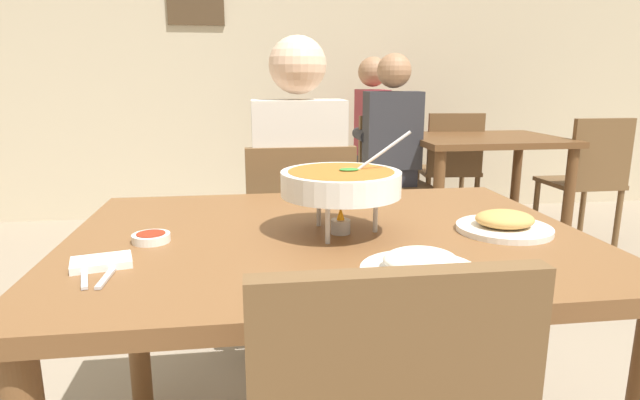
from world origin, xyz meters
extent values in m
cube|color=beige|center=(0.00, 3.23, 1.50)|extent=(10.00, 0.10, 3.00)
cube|color=brown|center=(0.00, 0.00, 0.75)|extent=(1.30, 0.97, 0.04)
cylinder|color=brown|center=(-0.59, 0.43, 0.36)|extent=(0.07, 0.07, 0.73)
cylinder|color=brown|center=(0.59, 0.43, 0.36)|extent=(0.07, 0.07, 0.73)
cube|color=brown|center=(0.00, 0.87, 0.43)|extent=(0.44, 0.44, 0.03)
cube|color=brown|center=(0.00, 0.67, 0.68)|extent=(0.42, 0.04, 0.45)
cylinder|color=brown|center=(0.19, 1.06, 0.21)|extent=(0.04, 0.04, 0.42)
cylinder|color=brown|center=(-0.19, 1.06, 0.21)|extent=(0.04, 0.04, 0.42)
cylinder|color=brown|center=(0.19, 0.68, 0.21)|extent=(0.04, 0.04, 0.42)
cylinder|color=brown|center=(-0.19, 0.68, 0.21)|extent=(0.04, 0.04, 0.42)
cylinder|color=#2D2D38|center=(0.10, 0.89, 0.23)|extent=(0.10, 0.10, 0.45)
cylinder|color=#2D2D38|center=(-0.10, 0.89, 0.23)|extent=(0.10, 0.10, 0.45)
cube|color=#2D2D38|center=(0.00, 0.85, 0.51)|extent=(0.32, 0.32, 0.12)
cube|color=beige|center=(0.00, 0.77, 0.82)|extent=(0.36, 0.20, 0.50)
sphere|color=beige|center=(0.00, 0.77, 1.20)|extent=(0.22, 0.22, 0.22)
cylinder|color=beige|center=(0.16, 0.97, 0.77)|extent=(0.08, 0.28, 0.08)
cylinder|color=beige|center=(-0.16, 0.97, 0.77)|extent=(0.08, 0.28, 0.08)
cylinder|color=silver|center=(0.12, -0.01, 0.82)|extent=(0.01, 0.01, 0.10)
cylinder|color=silver|center=(-0.02, 0.06, 0.82)|extent=(0.01, 0.01, 0.10)
cylinder|color=silver|center=(-0.02, -0.09, 0.82)|extent=(0.01, 0.01, 0.10)
torus|color=silver|center=(0.03, -0.01, 0.87)|extent=(0.21, 0.21, 0.01)
cylinder|color=#B2B2B7|center=(0.03, -0.01, 0.78)|extent=(0.05, 0.05, 0.04)
cone|color=orange|center=(0.03, -0.01, 0.82)|extent=(0.02, 0.02, 0.04)
cylinder|color=white|center=(0.03, -0.01, 0.90)|extent=(0.30, 0.30, 0.06)
cylinder|color=#AD6023|center=(0.03, -0.01, 0.92)|extent=(0.26, 0.26, 0.01)
ellipsoid|color=#388433|center=(0.05, -0.01, 0.93)|extent=(0.05, 0.03, 0.01)
cylinder|color=silver|center=(0.12, 0.01, 0.96)|extent=(0.18, 0.01, 0.13)
cylinder|color=white|center=(0.13, -0.33, 0.77)|extent=(0.24, 0.24, 0.01)
ellipsoid|color=white|center=(0.13, -0.33, 0.80)|extent=(0.15, 0.13, 0.04)
cylinder|color=white|center=(0.45, -0.06, 0.77)|extent=(0.24, 0.24, 0.01)
ellipsoid|color=tan|center=(0.45, -0.06, 0.80)|extent=(0.15, 0.13, 0.04)
cylinder|color=white|center=(-0.43, -0.02, 0.78)|extent=(0.09, 0.09, 0.02)
cylinder|color=maroon|center=(-0.43, -0.02, 0.78)|extent=(0.07, 0.07, 0.01)
cube|color=white|center=(-0.51, -0.18, 0.77)|extent=(0.14, 0.11, 0.02)
cube|color=silver|center=(-0.53, -0.23, 0.77)|extent=(0.06, 0.17, 0.01)
cube|color=silver|center=(-0.48, -0.23, 0.77)|extent=(0.02, 0.17, 0.01)
cube|color=brown|center=(1.40, 2.10, 0.75)|extent=(1.00, 0.80, 0.04)
cylinder|color=brown|center=(0.96, 1.76, 0.36)|extent=(0.07, 0.07, 0.73)
cylinder|color=brown|center=(1.84, 1.76, 0.36)|extent=(0.07, 0.07, 0.73)
cylinder|color=brown|center=(0.96, 2.44, 0.36)|extent=(0.07, 0.07, 0.73)
cylinder|color=brown|center=(1.84, 2.44, 0.36)|extent=(0.07, 0.07, 0.73)
cube|color=brown|center=(0.80, 2.10, 0.43)|extent=(0.47, 0.47, 0.03)
cube|color=brown|center=(0.78, 2.30, 0.68)|extent=(0.42, 0.07, 0.45)
cylinder|color=brown|center=(0.62, 1.89, 0.21)|extent=(0.04, 0.04, 0.42)
cylinder|color=brown|center=(1.00, 1.93, 0.21)|extent=(0.04, 0.04, 0.42)
cylinder|color=brown|center=(0.59, 2.27, 0.21)|extent=(0.04, 0.04, 0.42)
cylinder|color=brown|center=(0.97, 2.30, 0.21)|extent=(0.04, 0.04, 0.42)
cube|color=brown|center=(0.74, 2.62, 0.43)|extent=(0.44, 0.44, 0.03)
cube|color=brown|center=(0.94, 2.62, 0.68)|extent=(0.04, 0.42, 0.45)
cylinder|color=brown|center=(0.55, 2.81, 0.21)|extent=(0.04, 0.04, 0.42)
cylinder|color=brown|center=(0.55, 2.43, 0.21)|extent=(0.04, 0.04, 0.42)
cylinder|color=brown|center=(0.93, 2.81, 0.21)|extent=(0.04, 0.04, 0.42)
cylinder|color=brown|center=(0.93, 2.43, 0.21)|extent=(0.04, 0.04, 0.42)
cube|color=brown|center=(2.10, 2.05, 0.43)|extent=(0.44, 0.44, 0.03)
cube|color=brown|center=(2.10, 1.85, 0.68)|extent=(0.42, 0.04, 0.45)
cylinder|color=brown|center=(2.29, 2.24, 0.21)|extent=(0.04, 0.04, 0.42)
cylinder|color=brown|center=(1.91, 2.24, 0.21)|extent=(0.04, 0.04, 0.42)
cylinder|color=brown|center=(2.29, 1.86, 0.21)|extent=(0.04, 0.04, 0.42)
cylinder|color=brown|center=(1.91, 1.86, 0.21)|extent=(0.04, 0.04, 0.42)
cube|color=brown|center=(1.37, 2.66, 0.43)|extent=(0.48, 0.48, 0.03)
cube|color=brown|center=(1.35, 2.46, 0.68)|extent=(0.42, 0.08, 0.45)
cylinder|color=brown|center=(1.58, 2.83, 0.21)|extent=(0.04, 0.04, 0.42)
cylinder|color=brown|center=(1.20, 2.87, 0.21)|extent=(0.04, 0.04, 0.42)
cylinder|color=brown|center=(1.54, 2.45, 0.21)|extent=(0.04, 0.04, 0.42)
cylinder|color=brown|center=(1.16, 2.49, 0.21)|extent=(0.04, 0.04, 0.42)
cylinder|color=#2D2D38|center=(0.85, 2.19, 0.23)|extent=(0.10, 0.10, 0.45)
cylinder|color=#2D2D38|center=(0.65, 2.19, 0.23)|extent=(0.10, 0.10, 0.45)
cube|color=#2D2D38|center=(0.75, 2.15, 0.51)|extent=(0.32, 0.32, 0.12)
cube|color=#2D2D33|center=(0.75, 2.07, 0.82)|extent=(0.36, 0.20, 0.50)
sphere|color=#A57756|center=(0.75, 2.07, 1.20)|extent=(0.22, 0.22, 0.22)
cylinder|color=#2D2D33|center=(0.91, 2.27, 0.77)|extent=(0.08, 0.28, 0.08)
cylinder|color=#2D2D33|center=(0.59, 2.27, 0.77)|extent=(0.08, 0.28, 0.08)
cylinder|color=#2D2D38|center=(0.86, 2.55, 0.23)|extent=(0.10, 0.10, 0.45)
cylinder|color=#2D2D38|center=(0.86, 2.75, 0.23)|extent=(0.10, 0.10, 0.45)
cube|color=#2D2D38|center=(0.82, 2.65, 0.51)|extent=(0.32, 0.32, 0.12)
cube|color=maroon|center=(0.74, 2.65, 0.82)|extent=(0.20, 0.36, 0.50)
sphere|color=#A57756|center=(0.74, 2.65, 1.20)|extent=(0.22, 0.22, 0.22)
cylinder|color=maroon|center=(0.94, 2.49, 0.77)|extent=(0.28, 0.08, 0.08)
cylinder|color=maroon|center=(0.94, 2.81, 0.77)|extent=(0.28, 0.08, 0.08)
camera|label=1|loc=(-0.20, -1.27, 1.15)|focal=29.30mm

